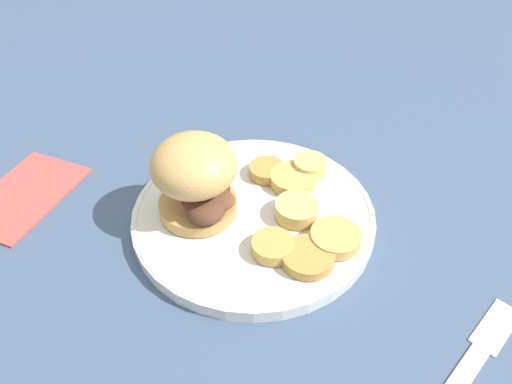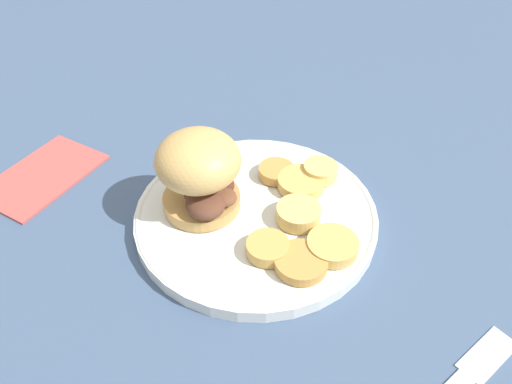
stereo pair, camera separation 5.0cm
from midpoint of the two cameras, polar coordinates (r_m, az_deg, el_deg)
The scene contains 11 objects.
ground_plane at distance 0.53m, azimuth 2.71°, elevation -3.42°, with size 4.00×4.00×0.00m, color #3D5170.
dinner_plate at distance 0.52m, azimuth 2.74°, elevation -2.74°, with size 0.25×0.25×0.02m.
sandwich at distance 0.49m, azimuth -3.43°, elevation 2.39°, with size 0.10×0.09×0.09m.
potato_round_0 at distance 0.47m, azimuth 8.26°, elevation -8.10°, with size 0.05×0.05×0.01m, color #BC8942.
potato_round_1 at distance 0.55m, azimuth 7.80°, elevation 0.97°, with size 0.05×0.05×0.01m, color tan.
potato_round_2 at distance 0.48m, azimuth 11.70°, elevation -6.17°, with size 0.05×0.05×0.01m, color tan.
potato_round_3 at distance 0.51m, azimuth 7.70°, elevation -2.60°, with size 0.04×0.04×0.02m, color #DBB766.
potato_round_4 at distance 0.56m, azimuth 9.91°, elevation 2.27°, with size 0.04×0.04×0.02m, color #DBB766.
potato_round_5 at distance 0.56m, azimuth 4.91°, elevation 2.23°, with size 0.04×0.04×0.01m, color #BC8942.
potato_round_6 at distance 0.47m, azimuth 4.39°, elevation -6.53°, with size 0.04×0.04×0.01m, color tan.
napkin at distance 0.62m, azimuth -21.16°, elevation 1.76°, with size 0.13×0.09×0.01m, color #B24C47.
Camera 2 is at (-0.37, -0.05, 0.38)m, focal length 35.00 mm.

